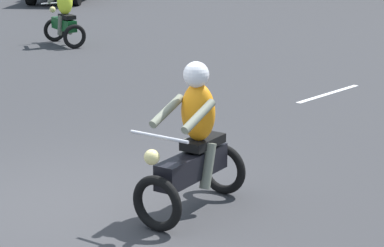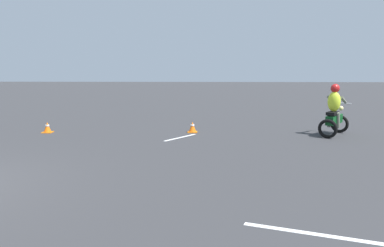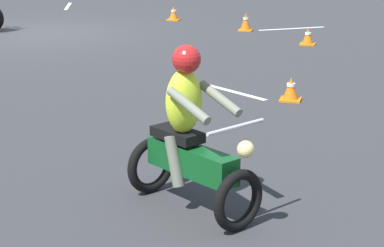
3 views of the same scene
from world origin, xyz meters
TOP-DOWN VIEW (x-y plane):
  - ground_plane at (0.00, 0.00)m, footprint 120.00×120.00m
  - motorcycle_rider_background at (-6.11, 9.30)m, footprint 1.50×1.28m
  - traffic_cone_near_right at (-2.51, -2.84)m, footprint 0.32×0.32m
  - traffic_cone_mid_left at (-6.30, -0.13)m, footprint 0.32×0.32m
  - traffic_cone_far_right at (-6.54, 4.74)m, footprint 0.32×0.32m
  - traffic_cone_far_center at (-4.65, -1.64)m, footprint 0.32×0.32m
  - lane_stripe_nw at (-5.55, 4.40)m, footprint 1.31×0.95m
  - lane_stripe_sw at (-5.69, -2.21)m, footprint 1.52×1.01m
  - lane_stripe_s at (1.30, -4.71)m, footprint 0.60×1.55m

SIDE VIEW (x-z plane):
  - ground_plane at x=0.00m, z-range 0.00..0.00m
  - lane_stripe_nw at x=-5.55m, z-range 0.00..0.01m
  - lane_stripe_sw at x=-5.69m, z-range 0.00..0.01m
  - lane_stripe_s at x=1.30m, z-range 0.00..0.01m
  - traffic_cone_near_right at x=-2.51m, z-range -0.01..0.35m
  - traffic_cone_mid_left at x=-6.30m, z-range -0.01..0.35m
  - traffic_cone_far_right at x=-6.54m, z-range -0.01..0.36m
  - traffic_cone_far_center at x=-4.65m, z-range -0.01..0.42m
  - motorcycle_rider_background at x=-6.11m, z-range -0.10..1.56m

